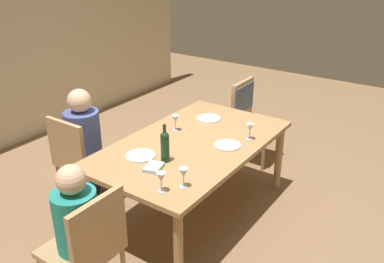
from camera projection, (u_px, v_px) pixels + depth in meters
The scene contains 16 objects.
ground_plane at pixel (192, 212), 3.90m from camera, with size 10.00×10.00×0.00m, color #846647.
dining_table at pixel (192, 149), 3.63m from camera, with size 1.84×1.09×0.74m.
chair_far_left at pixel (78, 156), 3.78m from camera, with size 0.44×0.44×0.92m.
chair_left_end at pixel (89, 245), 2.66m from camera, with size 0.44×0.44×0.92m.
chair_right_end at pixel (248, 110), 4.70m from camera, with size 0.44×0.46×0.92m.
person_woman_host at pixel (86, 139), 3.81m from camera, with size 0.36×0.32×1.16m.
person_man_bearded at pixel (75, 226), 2.68m from camera, with size 0.29×0.33×1.09m.
wine_bottle_tall_green at pixel (165, 145), 3.22m from camera, with size 0.07×0.07×0.32m.
wine_glass_near_left at pixel (175, 120), 3.78m from camera, with size 0.07×0.07×0.15m.
wine_glass_centre at pixel (161, 178), 2.83m from camera, with size 0.07×0.07×0.15m.
wine_glass_near_right at pixel (184, 174), 2.88m from camera, with size 0.07×0.07×0.15m.
wine_glass_far at pixel (250, 128), 3.61m from camera, with size 0.07×0.07×0.15m.
dinner_plate_host at pixel (228, 145), 3.52m from camera, with size 0.23×0.23×0.01m, color silver.
dinner_plate_guest_left at pixel (209, 118), 4.07m from camera, with size 0.24×0.24×0.01m, color white.
dinner_plate_guest_right at pixel (141, 156), 3.35m from camera, with size 0.24×0.24×0.01m, color white.
folded_napkin at pixel (154, 167), 3.16m from camera, with size 0.16×0.12×0.03m, color #ADC6D6.
Camera 1 is at (-2.67, -1.84, 2.29)m, focal length 38.61 mm.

